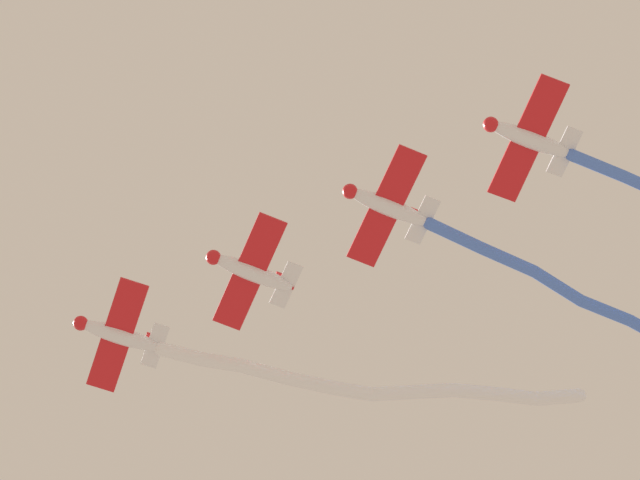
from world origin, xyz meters
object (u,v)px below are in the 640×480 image
at_px(airplane_left_wing, 250,272).
at_px(airplane_lead, 118,335).
at_px(airplane_slot, 528,138).
at_px(airplane_right_wing, 387,206).

bearing_deg(airplane_left_wing, airplane_lead, -49.93).
relative_size(airplane_lead, airplane_slot, 1.00).
height_order(airplane_lead, airplane_left_wing, airplane_left_wing).
xyz_separation_m(airplane_left_wing, airplane_right_wing, (-4.77, -7.70, 0.25)).
relative_size(airplane_left_wing, airplane_slot, 1.00).
bearing_deg(airplane_right_wing, airplane_slot, 130.13).
xyz_separation_m(airplane_lead, airplane_left_wing, (-4.77, -7.70, 0.25)).
relative_size(airplane_left_wing, airplane_right_wing, 1.00).
distance_m(airplane_left_wing, airplane_slot, 18.12).
height_order(airplane_lead, airplane_slot, airplane_slot).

